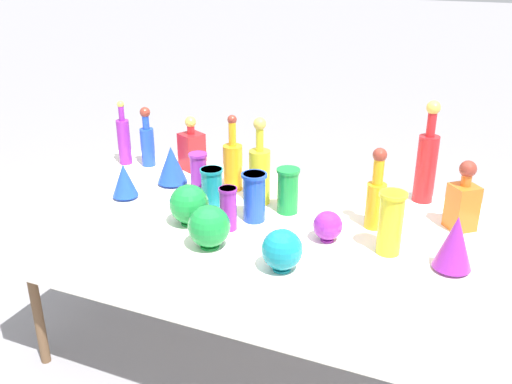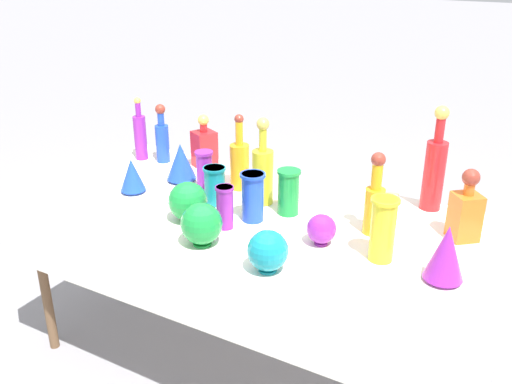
# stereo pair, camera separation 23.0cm
# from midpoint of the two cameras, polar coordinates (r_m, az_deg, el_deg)

# --- Properties ---
(ground_plane) EXTENTS (40.00, 40.00, 0.00)m
(ground_plane) POSITION_cam_midpoint_polar(r_m,az_deg,el_deg) (2.76, 2.49, -16.66)
(ground_plane) COLOR gray
(display_table) EXTENTS (2.00, 0.97, 0.76)m
(display_table) POSITION_cam_midpoint_polar(r_m,az_deg,el_deg) (2.35, 2.48, -3.73)
(display_table) COLOR white
(display_table) RESTS_ON ground
(tall_bottle_0) EXTENTS (0.07, 0.07, 0.30)m
(tall_bottle_0) POSITION_cam_midpoint_polar(r_m,az_deg,el_deg) (2.90, -7.13, 5.35)
(tall_bottle_0) COLOR blue
(tall_bottle_0) RESTS_ON display_table
(tall_bottle_1) EXTENTS (0.06, 0.06, 0.32)m
(tall_bottle_1) POSITION_cam_midpoint_polar(r_m,az_deg,el_deg) (2.96, -9.33, 5.61)
(tall_bottle_1) COLOR purple
(tall_bottle_1) RESTS_ON display_table
(tall_bottle_2) EXTENTS (0.08, 0.08, 0.33)m
(tall_bottle_2) POSITION_cam_midpoint_polar(r_m,az_deg,el_deg) (2.21, 14.73, -0.96)
(tall_bottle_2) COLOR orange
(tall_bottle_2) RESTS_ON display_table
(tall_bottle_3) EXTENTS (0.09, 0.09, 0.38)m
(tall_bottle_3) POSITION_cam_midpoint_polar(r_m,az_deg,el_deg) (2.40, 3.43, 1.97)
(tall_bottle_3) COLOR yellow
(tall_bottle_3) RESTS_ON display_table
(tall_bottle_4) EXTENTS (0.09, 0.09, 0.35)m
(tall_bottle_4) POSITION_cam_midpoint_polar(r_m,az_deg,el_deg) (2.55, 0.93, 2.90)
(tall_bottle_4) COLOR orange
(tall_bottle_4) RESTS_ON display_table
(tall_bottle_5) EXTENTS (0.09, 0.09, 0.44)m
(tall_bottle_5) POSITION_cam_midpoint_polar(r_m,az_deg,el_deg) (2.48, 20.01, 2.14)
(tall_bottle_5) COLOR red
(tall_bottle_5) RESTS_ON display_table
(square_decanter_0) EXTENTS (0.14, 0.14, 0.28)m
(square_decanter_0) POSITION_cam_midpoint_polar(r_m,az_deg,el_deg) (2.28, 23.00, -1.80)
(square_decanter_0) COLOR orange
(square_decanter_0) RESTS_ON display_table
(square_decanter_1) EXTENTS (0.14, 0.14, 0.27)m
(square_decanter_1) POSITION_cam_midpoint_polar(r_m,az_deg,el_deg) (2.82, -2.87, 4.53)
(square_decanter_1) COLOR red
(square_decanter_1) RESTS_ON display_table
(slender_vase_0) EXTENTS (0.07, 0.07, 0.17)m
(slender_vase_0) POSITION_cam_midpoint_polar(r_m,az_deg,el_deg) (2.20, -0.15, -1.47)
(slender_vase_0) COLOR purple
(slender_vase_0) RESTS_ON display_table
(slender_vase_1) EXTENTS (0.10, 0.10, 0.23)m
(slender_vase_1) POSITION_cam_midpoint_polar(r_m,az_deg,el_deg) (2.04, 15.79, -3.54)
(slender_vase_1) COLOR yellow
(slender_vase_1) RESTS_ON display_table
(slender_vase_2) EXTENTS (0.10, 0.10, 0.19)m
(slender_vase_2) POSITION_cam_midpoint_polar(r_m,az_deg,el_deg) (2.32, 6.11, 0.07)
(slender_vase_2) COLOR #198C38
(slender_vase_2) RESTS_ON display_table
(slender_vase_3) EXTENTS (0.08, 0.08, 0.19)m
(slender_vase_3) POSITION_cam_midpoint_polar(r_m,az_deg,el_deg) (2.52, -2.58, 2.10)
(slender_vase_3) COLOR purple
(slender_vase_3) RESTS_ON display_table
(slender_vase_4) EXTENTS (0.10, 0.10, 0.17)m
(slender_vase_4) POSITION_cam_midpoint_polar(r_m,az_deg,el_deg) (2.41, -1.42, 0.73)
(slender_vase_4) COLOR teal
(slender_vase_4) RESTS_ON display_table
(slender_vase_5) EXTENTS (0.10, 0.10, 0.20)m
(slender_vase_5) POSITION_cam_midpoint_polar(r_m,az_deg,el_deg) (2.25, 2.60, -0.41)
(slender_vase_5) COLOR blue
(slender_vase_5) RESTS_ON display_table
(fluted_vase_0) EXTENTS (0.11, 0.11, 0.16)m
(fluted_vase_0) POSITION_cam_midpoint_polar(r_m,az_deg,el_deg) (2.56, -9.80, 1.63)
(fluted_vase_0) COLOR blue
(fluted_vase_0) RESTS_ON display_table
(fluted_vase_1) EXTENTS (0.13, 0.13, 0.20)m
(fluted_vase_1) POSITION_cam_midpoint_polar(r_m,az_deg,el_deg) (1.98, 21.69, -5.77)
(fluted_vase_1) COLOR purple
(fluted_vase_1) RESTS_ON display_table
(fluted_vase_2) EXTENTS (0.14, 0.14, 0.18)m
(fluted_vase_2) POSITION_cam_midpoint_polar(r_m,az_deg,el_deg) (2.65, -5.07, 2.98)
(fluted_vase_2) COLOR blue
(fluted_vase_2) RESTS_ON display_table
(round_bowl_0) EXTENTS (0.11, 0.11, 0.12)m
(round_bowl_0) POSITION_cam_midpoint_polar(r_m,az_deg,el_deg) (2.12, 9.68, -3.75)
(round_bowl_0) COLOR purple
(round_bowl_0) RESTS_ON display_table
(round_bowl_1) EXTENTS (0.14, 0.14, 0.15)m
(round_bowl_1) POSITION_cam_midpoint_polar(r_m,az_deg,el_deg) (1.92, 4.64, -5.98)
(round_bowl_1) COLOR teal
(round_bowl_1) RESTS_ON display_table
(round_bowl_2) EXTENTS (0.16, 0.16, 0.16)m
(round_bowl_2) POSITION_cam_midpoint_polar(r_m,az_deg,el_deg) (2.26, -3.96, -0.99)
(round_bowl_2) COLOR #198C38
(round_bowl_2) RESTS_ON display_table
(round_bowl_3) EXTENTS (0.16, 0.16, 0.16)m
(round_bowl_3) POSITION_cam_midpoint_polar(r_m,az_deg,el_deg) (2.08, -2.32, -3.28)
(round_bowl_3) COLOR #198C38
(round_bowl_3) RESTS_ON display_table
(price_tag_left) EXTENTS (0.05, 0.02, 0.04)m
(price_tag_left) POSITION_cam_midpoint_polar(r_m,az_deg,el_deg) (2.26, -11.21, -3.21)
(price_tag_left) COLOR white
(price_tag_left) RESTS_ON display_table
(price_tag_center) EXTENTS (0.06, 0.02, 0.03)m
(price_tag_center) POSITION_cam_midpoint_polar(r_m,az_deg,el_deg) (1.85, 12.57, -9.96)
(price_tag_center) COLOR white
(price_tag_center) RESTS_ON display_table
(cardboard_box_behind_left) EXTENTS (0.50, 0.41, 0.44)m
(cardboard_box_behind_left) POSITION_cam_midpoint_polar(r_m,az_deg,el_deg) (3.53, 11.95, -4.05)
(cardboard_box_behind_left) COLOR tan
(cardboard_box_behind_left) RESTS_ON ground
(cardboard_box_behind_right) EXTENTS (0.56, 0.39, 0.41)m
(cardboard_box_behind_right) POSITION_cam_midpoint_polar(r_m,az_deg,el_deg) (3.47, 9.85, -4.64)
(cardboard_box_behind_right) COLOR tan
(cardboard_box_behind_right) RESTS_ON ground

